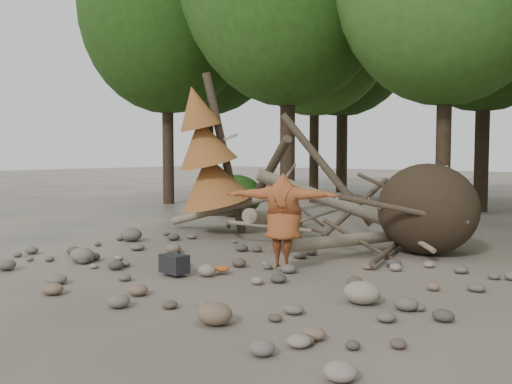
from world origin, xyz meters
The scene contains 13 objects.
ground centered at (0.00, 0.00, 0.00)m, with size 120.00×120.00×0.00m, color #514C44.
deadfall_pile centered at (2.02, 4.24, 0.95)m, with size 8.55×5.24×3.30m.
dead_conifer centered at (-3.12, 3.37, 2.11)m, with size 2.06×2.16×4.35m.
bush_left centered at (-5.50, 7.20, 0.72)m, with size 1.80×1.80×1.44m, color #244E14.
bush_mid centered at (0.80, 7.80, 0.56)m, with size 1.40×1.40×1.12m, color #30631C.
frisbee_thrower centered at (1.27, 0.88, 0.96)m, with size 2.65×1.39×2.52m.
backpack centered at (0.00, -0.67, 0.16)m, with size 0.49×0.33×0.33m, color black.
cloth_green centered at (-0.59, -0.11, 0.09)m, with size 0.50×0.41×0.19m, color #29672E.
cloth_orange centered at (0.55, -0.02, 0.05)m, with size 0.30×0.24×0.11m, color #AB4F1D.
boulder_front_left centered at (-2.35, -1.02, 0.15)m, with size 0.51×0.46×0.31m, color slate.
boulder_front_right centered at (2.56, -2.30, 0.15)m, with size 0.49×0.44×0.29m, color brown.
boulder_mid_right centered at (3.52, -0.20, 0.17)m, with size 0.56×0.50×0.33m, color gray.
boulder_mid_left centered at (-3.82, 1.37, 0.17)m, with size 0.56×0.51×0.34m, color #605850.
Camera 1 is at (7.55, -7.51, 2.22)m, focal length 40.00 mm.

